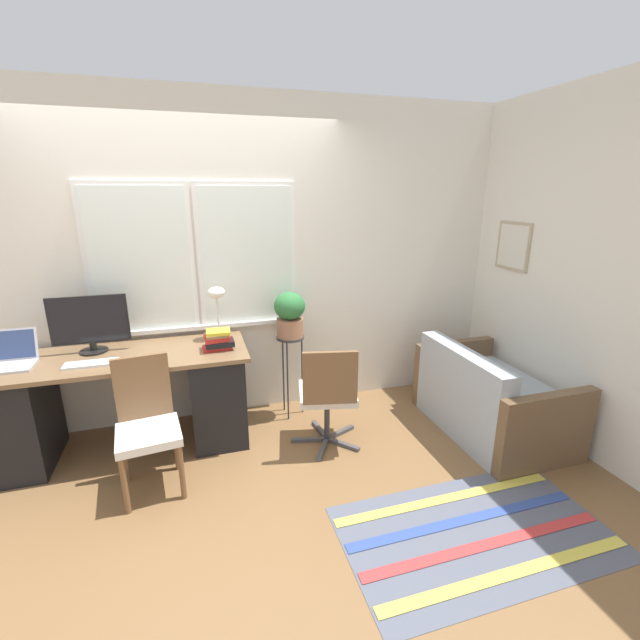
% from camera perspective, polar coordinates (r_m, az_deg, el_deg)
% --- Properties ---
extents(ground_plane, '(14.00, 14.00, 0.00)m').
position_cam_1_polar(ground_plane, '(3.48, -14.79, -17.59)').
color(ground_plane, brown).
extents(wall_back_with_window, '(9.00, 0.12, 2.70)m').
position_cam_1_polar(wall_back_with_window, '(3.70, -16.86, 7.00)').
color(wall_back_with_window, white).
rests_on(wall_back_with_window, ground_plane).
extents(wall_right_with_picture, '(0.08, 9.00, 2.70)m').
position_cam_1_polar(wall_right_with_picture, '(4.06, 26.90, 6.72)').
color(wall_right_with_picture, white).
rests_on(wall_right_with_picture, ground_plane).
extents(desk, '(1.87, 0.68, 0.77)m').
position_cam_1_polar(desk, '(3.62, -24.73, -9.73)').
color(desk, brown).
rests_on(desk, ground_plane).
extents(laptop, '(0.34, 0.29, 0.24)m').
position_cam_1_polar(laptop, '(3.65, -36.22, -4.24)').
color(laptop, '#B7B7BC').
rests_on(laptop, desk).
extents(monitor, '(0.54, 0.20, 0.43)m').
position_cam_1_polar(monitor, '(3.58, -28.36, -0.40)').
color(monitor, black).
rests_on(monitor, desk).
extents(keyboard, '(0.35, 0.12, 0.02)m').
position_cam_1_polar(keyboard, '(3.38, -28.21, -5.18)').
color(keyboard, silver).
rests_on(keyboard, desk).
extents(mouse, '(0.04, 0.06, 0.03)m').
position_cam_1_polar(mouse, '(3.35, -23.89, -4.67)').
color(mouse, slate).
rests_on(mouse, desk).
extents(desk_lamp, '(0.14, 0.14, 0.43)m').
position_cam_1_polar(desk_lamp, '(3.51, -13.60, 2.82)').
color(desk_lamp, white).
rests_on(desk_lamp, desk).
extents(book_stack, '(0.24, 0.18, 0.16)m').
position_cam_1_polar(book_stack, '(3.34, -13.43, -2.58)').
color(book_stack, red).
rests_on(book_stack, desk).
extents(desk_chair_wooden, '(0.44, 0.45, 0.89)m').
position_cam_1_polar(desk_chair_wooden, '(3.12, -22.06, -12.56)').
color(desk_chair_wooden, brown).
rests_on(desk_chair_wooden, ground_plane).
extents(office_chair_swivel, '(0.56, 0.57, 0.85)m').
position_cam_1_polar(office_chair_swivel, '(3.31, 1.07, -9.82)').
color(office_chair_swivel, '#47474C').
rests_on(office_chair_swivel, ground_plane).
extents(couch_loveseat, '(0.78, 1.23, 0.74)m').
position_cam_1_polar(couch_loveseat, '(3.87, 21.55, -10.00)').
color(couch_loveseat, '#9EA8B2').
rests_on(couch_loveseat, ground_plane).
extents(plant_stand, '(0.24, 0.24, 0.74)m').
position_cam_1_polar(plant_stand, '(3.72, -3.96, -3.80)').
color(plant_stand, '#333338').
rests_on(plant_stand, ground_plane).
extents(potted_plant, '(0.26, 0.26, 0.39)m').
position_cam_1_polar(potted_plant, '(3.62, -4.06, 0.91)').
color(potted_plant, '#9E6B4C').
rests_on(potted_plant, plant_stand).
extents(floor_rug_striped, '(1.58, 0.90, 0.01)m').
position_cam_1_polar(floor_rug_striped, '(2.96, 19.97, -25.06)').
color(floor_rug_striped, '#565B6B').
rests_on(floor_rug_striped, ground_plane).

